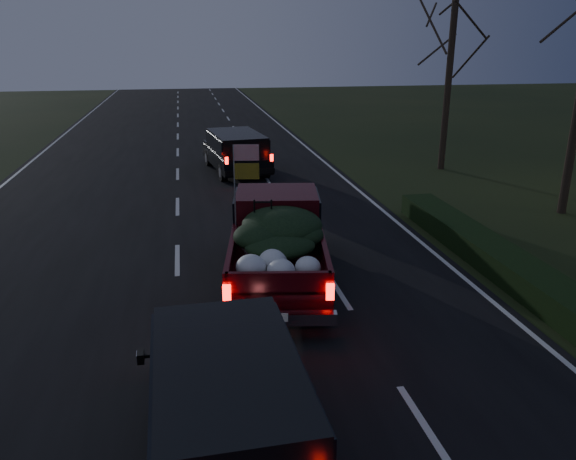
{
  "coord_description": "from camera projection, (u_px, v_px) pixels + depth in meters",
  "views": [
    {
      "loc": [
        0.35,
        -8.82,
        5.41
      ],
      "look_at": [
        2.57,
        3.11,
        1.3
      ],
      "focal_mm": 35.0,
      "sensor_mm": 36.0,
      "label": 1
    }
  ],
  "objects": [
    {
      "name": "ground",
      "position": [
        177.0,
        364.0,
        9.88
      ],
      "size": [
        120.0,
        120.0,
        0.0
      ],
      "primitive_type": "plane",
      "color": "black",
      "rests_on": "ground"
    },
    {
      "name": "road_asphalt",
      "position": [
        177.0,
        363.0,
        9.88
      ],
      "size": [
        14.0,
        120.0,
        0.02
      ],
      "primitive_type": "cube",
      "color": "black",
      "rests_on": "ground"
    },
    {
      "name": "hedge_row",
      "position": [
        496.0,
        257.0,
        13.93
      ],
      "size": [
        1.0,
        10.0,
        0.6
      ],
      "primitive_type": "cube",
      "color": "black",
      "rests_on": "ground"
    },
    {
      "name": "bare_tree_far",
      "position": [
        452.0,
        45.0,
        23.23
      ],
      "size": [
        3.6,
        3.6,
        7.0
      ],
      "color": "black",
      "rests_on": "ground"
    },
    {
      "name": "pickup_truck",
      "position": [
        277.0,
        237.0,
        13.04
      ],
      "size": [
        2.92,
        5.76,
        2.89
      ],
      "rotation": [
        0.0,
        0.0,
        -0.16
      ],
      "color": "#3F080F",
      "rests_on": "ground"
    },
    {
      "name": "lead_suv",
      "position": [
        236.0,
        148.0,
        23.91
      ],
      "size": [
        2.64,
        5.06,
        1.39
      ],
      "rotation": [
        0.0,
        0.0,
        0.13
      ],
      "color": "black",
      "rests_on": "ground"
    },
    {
      "name": "rear_suv",
      "position": [
        227.0,
        398.0,
        7.3
      ],
      "size": [
        2.22,
        4.64,
        1.32
      ],
      "rotation": [
        0.0,
        0.0,
        0.03
      ],
      "color": "black",
      "rests_on": "ground"
    }
  ]
}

